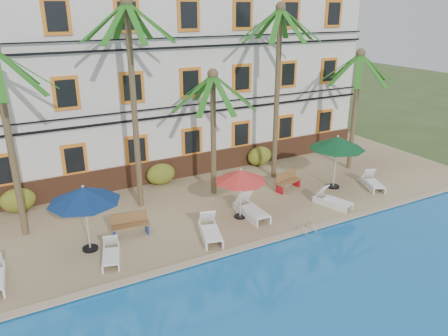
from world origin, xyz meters
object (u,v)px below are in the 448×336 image
lounger_f (372,182)px  umbrella_blue (84,195)px  palm_c (213,114)px  palm_e (357,93)px  lounger_c (210,230)px  palm_b (132,81)px  lounger_d (251,209)px  umbrella_green (337,143)px  lounger_e (332,200)px  pool_ladder (306,232)px  bench_right (287,181)px  umbrella_red (241,176)px  palm_a (5,117)px  lounger_b (111,253)px  palm_d (278,72)px  bench_left (130,224)px

lounger_f → umbrella_blue: bearing=177.2°
palm_c → palm_e: palm_e is taller
palm_c → lounger_c: size_ratio=2.92×
palm_b → lounger_d: 7.41m
umbrella_green → lounger_e: (-1.52, -1.62, -2.07)m
lounger_e → pool_ladder: size_ratio=2.53×
bench_right → palm_e: bearing=10.1°
umbrella_red → umbrella_green: (5.84, 0.65, 0.41)m
palm_a → umbrella_red: 9.26m
palm_e → lounger_b: (-14.38, -3.13, -4.01)m
palm_d → bench_left: bearing=-163.9°
palm_c → lounger_e: (4.11, -3.87, -3.66)m
palm_d → bench_left: palm_d is taller
palm_d → palm_e: palm_d is taller
lounger_b → umbrella_green: bearing=6.6°
lounger_e → lounger_d: bearing=167.2°
palm_b → bench_right: (7.02, -1.63, -5.23)m
pool_ladder → palm_b: bearing=132.3°
palm_a → umbrella_blue: palm_a is taller
umbrella_blue → lounger_c: (4.40, -1.30, -1.95)m
palm_e → lounger_d: bearing=-162.6°
umbrella_red → lounger_d: 1.69m
lounger_e → palm_b: bearing=151.7°
palm_d → umbrella_red: (-4.00, -3.29, -3.64)m
lounger_d → lounger_f: bearing=-1.5°
bench_left → umbrella_red: bearing=-9.8°
palm_c → lounger_b: (-6.01, -3.59, -3.68)m
umbrella_green → pool_ladder: (-4.16, -3.06, -2.34)m
palm_a → palm_b: 5.02m
palm_d → lounger_f: 7.32m
umbrella_red → lounger_c: 2.68m
pool_ladder → umbrella_blue: bearing=160.8°
pool_ladder → bench_left: bearing=153.1°
lounger_b → palm_d: bearing=22.1°
palm_e → umbrella_green: bearing=-146.8°
umbrella_red → lounger_c: umbrella_red is taller
palm_e → lounger_c: 11.71m
palm_b → palm_e: (11.98, -0.75, -1.43)m
palm_c → bench_left: 6.30m
palm_b → lounger_b: size_ratio=5.14×
lounger_b → pool_ladder: bearing=-12.9°
umbrella_green → pool_ladder: 5.66m
palm_c → lounger_b: 7.91m
palm_d → lounger_e: (0.31, -4.26, -5.30)m
bench_right → palm_c: bearing=158.4°
palm_d → lounger_d: size_ratio=4.31×
palm_c → bench_right: palm_c is taller
bench_right → palm_d: bearing=77.4°
lounger_b → lounger_c: bearing=-3.4°
lounger_c → umbrella_red: bearing=25.6°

